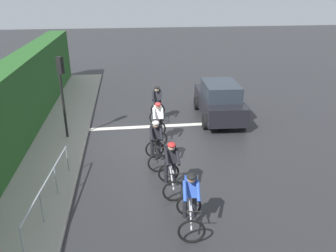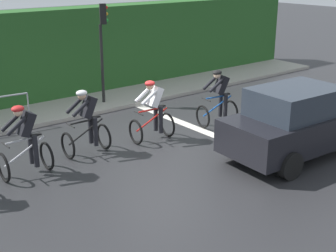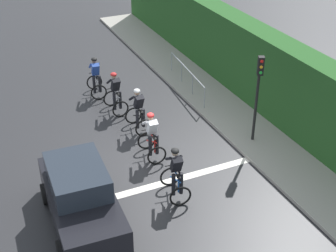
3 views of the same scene
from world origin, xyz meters
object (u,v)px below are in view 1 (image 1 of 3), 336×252
pedestrian_railing_kerbside (48,186)px  traffic_light_near_crossing (62,86)px  cyclist_mid (156,143)px  car_black (219,100)px  cyclist_second (171,168)px  cyclist_trailing (157,104)px  cyclist_fourth (158,123)px  cyclist_lead (190,202)px

pedestrian_railing_kerbside → traffic_light_near_crossing: bearing=-87.1°
cyclist_mid → car_black: car_black is taller
cyclist_second → car_black: size_ratio=0.40×
traffic_light_near_crossing → cyclist_mid: bearing=142.9°
cyclist_trailing → traffic_light_near_crossing: (3.80, 1.56, 1.43)m
cyclist_mid → cyclist_fourth: size_ratio=1.00×
cyclist_mid → cyclist_fourth: 1.87m
cyclist_lead → cyclist_second: same height
cyclist_second → cyclist_fourth: bearing=-89.4°
pedestrian_railing_kerbside → cyclist_trailing: bearing=-119.2°
pedestrian_railing_kerbside → cyclist_second: bearing=-170.8°
cyclist_second → cyclist_trailing: size_ratio=1.00×
car_black → cyclist_trailing: bearing=-1.8°
car_black → traffic_light_near_crossing: traffic_light_near_crossing is taller
cyclist_lead → pedestrian_railing_kerbside: cyclist_lead is taller
traffic_light_near_crossing → cyclist_trailing: bearing=-157.7°
cyclist_mid → pedestrian_railing_kerbside: (3.12, 2.25, 0.01)m
cyclist_mid → cyclist_trailing: same height
cyclist_lead → cyclist_fourth: bearing=-86.8°
cyclist_second → pedestrian_railing_kerbside: 3.46m
car_black → pedestrian_railing_kerbside: (6.44, 6.27, -0.07)m
cyclist_mid → car_black: (-3.33, -4.02, 0.08)m
pedestrian_railing_kerbside → cyclist_fourth: bearing=-129.4°
cyclist_mid → car_black: 5.22m
cyclist_lead → cyclist_fourth: same height
cyclist_mid → pedestrian_railing_kerbside: size_ratio=0.42×
cyclist_lead → cyclist_mid: size_ratio=1.00×
cyclist_trailing → pedestrian_railing_kerbside: bearing=60.8°
cyclist_mid → traffic_light_near_crossing: (3.36, -2.55, 1.43)m
cyclist_fourth → car_black: (-3.07, -2.16, 0.08)m
cyclist_lead → pedestrian_railing_kerbside: size_ratio=0.42×
cyclist_mid → traffic_light_near_crossing: bearing=-37.1°
cyclist_second → traffic_light_near_crossing: (3.66, -4.25, 1.43)m
car_black → cyclist_fourth: bearing=35.2°
cyclist_second → pedestrian_railing_kerbside: bearing=9.2°
cyclist_lead → cyclist_mid: (0.55, -3.44, 0.00)m
cyclist_fourth → traffic_light_near_crossing: bearing=-10.8°
cyclist_trailing → car_black: (-2.88, 0.09, 0.08)m
cyclist_mid → traffic_light_near_crossing: traffic_light_near_crossing is taller
cyclist_mid → pedestrian_railing_kerbside: bearing=35.8°
cyclist_lead → traffic_light_near_crossing: 7.30m
cyclist_fourth → cyclist_trailing: same height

